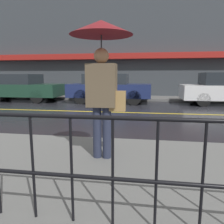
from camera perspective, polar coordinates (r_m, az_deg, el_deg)
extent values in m
plane|color=black|center=(8.61, -5.92, 0.12)|extent=(80.00, 80.00, 0.00)
cube|color=#60605E|center=(13.45, -0.44, 3.79)|extent=(28.00, 2.14, 0.12)
cube|color=gold|center=(8.61, -5.92, 0.15)|extent=(25.20, 0.12, 0.01)
cube|color=#383D42|center=(14.74, 0.36, 17.62)|extent=(28.00, 0.30, 6.97)
cube|color=maroon|center=(14.22, 0.09, 14.33)|extent=(16.80, 0.55, 0.35)
cylinder|color=black|center=(2.09, -19.93, -13.58)|extent=(0.02, 0.02, 0.94)
cylinder|color=black|center=(1.95, -10.48, -14.83)|extent=(0.02, 0.02, 0.94)
cylinder|color=black|center=(1.87, 0.19, -15.78)|extent=(0.02, 0.02, 0.94)
cylinder|color=black|center=(1.85, 11.49, -16.21)|extent=(0.02, 0.02, 0.94)
cylinder|color=black|center=(1.90, 22.60, -16.05)|extent=(0.02, 0.02, 0.94)
cylinder|color=#23283D|center=(3.40, -3.88, -5.28)|extent=(0.13, 0.13, 0.80)
cylinder|color=#23283D|center=(3.37, -1.37, -5.39)|extent=(0.13, 0.13, 0.80)
cube|color=brown|center=(3.27, -2.72, 6.94)|extent=(0.44, 0.26, 0.64)
sphere|color=#B17D54|center=(3.28, -2.78, 14.43)|extent=(0.22, 0.22, 0.22)
cylinder|color=#262628|center=(3.28, -2.77, 13.23)|extent=(0.02, 0.02, 0.72)
cone|color=maroon|center=(3.34, -2.84, 21.18)|extent=(0.92, 0.92, 0.21)
cube|color=#9E7A47|center=(3.25, 1.45, 2.90)|extent=(0.24, 0.12, 0.30)
cube|color=#193828|center=(13.19, -23.03, 5.34)|extent=(4.74, 1.87, 0.65)
cube|color=#1E2328|center=(13.27, -23.89, 7.87)|extent=(2.46, 1.72, 0.53)
cylinder|color=black|center=(13.23, -15.64, 4.57)|extent=(0.69, 0.22, 0.69)
cylinder|color=black|center=(11.76, -18.97, 3.84)|extent=(0.69, 0.22, 0.69)
cylinder|color=black|center=(14.70, -26.14, 4.41)|extent=(0.69, 0.22, 0.69)
cube|color=#19234C|center=(11.35, -0.63, 5.65)|extent=(4.19, 1.75, 0.67)
cube|color=#1E2328|center=(11.36, -1.48, 8.63)|extent=(2.18, 1.61, 0.51)
cylinder|color=black|center=(11.99, 6.15, 4.45)|extent=(0.71, 0.22, 0.71)
cylinder|color=black|center=(10.47, 5.71, 3.74)|extent=(0.71, 0.22, 0.71)
cylinder|color=black|center=(12.39, -5.98, 4.62)|extent=(0.71, 0.22, 0.71)
cylinder|color=black|center=(10.93, -8.05, 3.94)|extent=(0.71, 0.22, 0.71)
cylinder|color=black|center=(12.24, 21.08, 3.76)|extent=(0.62, 0.22, 0.62)
cylinder|color=black|center=(10.77, 22.74, 2.97)|extent=(0.62, 0.22, 0.62)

